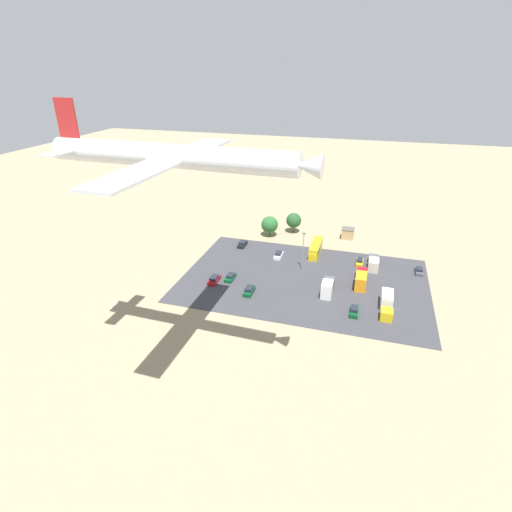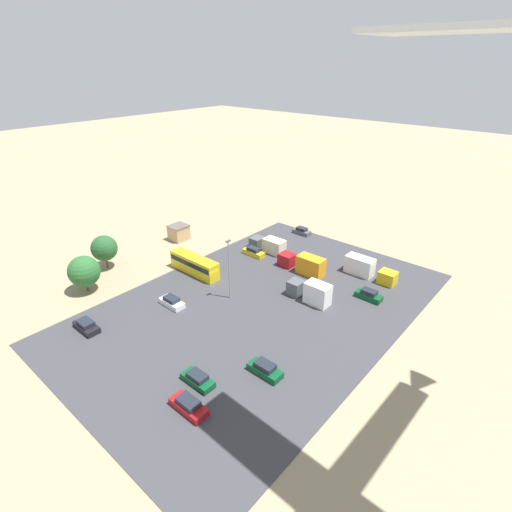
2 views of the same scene
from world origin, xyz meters
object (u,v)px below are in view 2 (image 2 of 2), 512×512
(parked_car_1, at_px, (86,326))
(parked_truck_2, at_px, (367,269))
(parked_truck_0, at_px, (269,245))
(parked_truck_3, at_px, (311,292))
(bus, at_px, (195,264))
(parked_car_4, at_px, (369,295))
(shed_building, at_px, (179,233))
(parked_car_7, at_px, (302,231))
(parked_car_5, at_px, (172,302))
(parked_truck_1, at_px, (304,264))
(parked_car_0, at_px, (265,369))
(parked_car_6, at_px, (189,406))
(parked_car_2, at_px, (254,252))
(parked_car_3, at_px, (198,379))

(parked_car_1, bearing_deg, parked_truck_2, 150.45)
(parked_truck_0, distance_m, parked_truck_3, 19.41)
(parked_car_1, bearing_deg, parked_truck_0, 174.92)
(bus, relative_size, parked_car_1, 2.38)
(parked_car_4, bearing_deg, parked_truck_3, 134.63)
(shed_building, relative_size, parked_car_7, 0.95)
(shed_building, bearing_deg, parked_car_5, 48.20)
(parked_car_4, xyz_separation_m, parked_truck_3, (6.64, -6.73, 0.95))
(parked_truck_1, bearing_deg, parked_truck_2, -57.78)
(shed_building, distance_m, parked_car_0, 44.30)
(parked_truck_0, relative_size, parked_truck_3, 1.08)
(parked_car_6, relative_size, parked_truck_1, 0.52)
(parked_car_4, relative_size, parked_truck_2, 0.46)
(parked_car_0, bearing_deg, parked_truck_2, -176.32)
(shed_building, relative_size, parked_truck_3, 0.52)
(parked_car_2, relative_size, parked_car_3, 1.05)
(shed_building, xyz_separation_m, bus, (7.69, 13.86, 0.20))
(parked_car_4, distance_m, parked_car_7, 27.63)
(parked_car_1, distance_m, parked_truck_0, 37.44)
(parked_car_3, xyz_separation_m, parked_car_5, (-8.54, -15.69, 0.04))
(parked_car_4, distance_m, parked_truck_3, 9.50)
(parked_truck_3, bearing_deg, parked_car_2, 70.22)
(bus, xyz_separation_m, parked_car_0, (11.50, 26.07, -1.07))
(parked_car_6, distance_m, parked_truck_2, 40.58)
(parked_car_7, height_order, parked_truck_0, parked_truck_0)
(bus, height_order, parked_car_6, bus)
(shed_building, distance_m, parked_car_1, 32.73)
(parked_truck_2, xyz_separation_m, parked_truck_3, (13.22, -3.01, 0.14))
(parked_truck_3, bearing_deg, parked_truck_0, 59.33)
(bus, xyz_separation_m, parked_truck_2, (-19.18, 24.10, -0.26))
(parked_car_1, distance_m, parked_car_2, 33.86)
(bus, bearing_deg, parked_car_5, 29.38)
(shed_building, bearing_deg, parked_car_3, 53.62)
(parked_car_0, relative_size, parked_truck_0, 0.58)
(parked_car_1, relative_size, parked_car_2, 0.96)
(bus, distance_m, parked_car_5, 10.92)
(parked_car_6, bearing_deg, parked_truck_3, 4.69)
(parked_car_7, height_order, parked_truck_1, parked_truck_1)
(parked_car_5, bearing_deg, parked_truck_0, 2.11)
(parked_truck_1, distance_m, parked_truck_3, 9.71)
(parked_car_1, distance_m, parked_car_6, 22.25)
(bus, relative_size, parked_car_0, 2.34)
(parked_car_3, bearing_deg, shed_building, -126.38)
(parked_car_2, bearing_deg, parked_truck_2, 108.10)
(parked_car_0, bearing_deg, parked_car_4, 175.86)
(parked_car_4, bearing_deg, parked_car_5, 134.47)
(parked_truck_0, bearing_deg, parked_truck_1, -104.59)
(parked_car_3, bearing_deg, parked_car_6, 34.27)
(parked_car_6, bearing_deg, parked_car_7, 21.31)
(parked_car_7, relative_size, parked_truck_2, 0.43)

